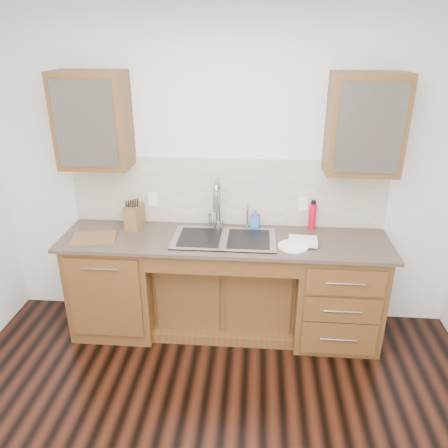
# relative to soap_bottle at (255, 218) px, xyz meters

# --- Properties ---
(wall_back) EXTENTS (4.00, 0.10, 2.70)m
(wall_back) POSITION_rel_soap_bottle_xyz_m (-0.25, 0.12, 0.36)
(wall_back) COLOR white
(wall_back) RESTS_ON ground
(base_cabinet_left) EXTENTS (0.70, 0.62, 0.88)m
(base_cabinet_left) POSITION_rel_soap_bottle_xyz_m (-1.20, -0.24, -0.55)
(base_cabinet_left) COLOR #593014
(base_cabinet_left) RESTS_ON ground
(base_cabinet_center) EXTENTS (1.20, 0.44, 0.70)m
(base_cabinet_center) POSITION_rel_soap_bottle_xyz_m (-0.25, -0.15, -0.64)
(base_cabinet_center) COLOR #593014
(base_cabinet_center) RESTS_ON ground
(base_cabinet_right) EXTENTS (0.70, 0.62, 0.88)m
(base_cabinet_right) POSITION_rel_soap_bottle_xyz_m (0.70, -0.24, -0.55)
(base_cabinet_right) COLOR #593014
(base_cabinet_right) RESTS_ON ground
(countertop) EXTENTS (2.70, 0.65, 0.03)m
(countertop) POSITION_rel_soap_bottle_xyz_m (-0.25, -0.26, -0.09)
(countertop) COLOR #84705B
(countertop) RESTS_ON base_cabinet_left
(backsplash) EXTENTS (2.70, 0.02, 0.59)m
(backsplash) POSITION_rel_soap_bottle_xyz_m (-0.25, 0.05, 0.22)
(backsplash) COLOR beige
(backsplash) RESTS_ON wall_back
(sink) EXTENTS (0.84, 0.46, 0.19)m
(sink) POSITION_rel_soap_bottle_xyz_m (-0.25, -0.27, -0.16)
(sink) COLOR #9E9EA5
(sink) RESTS_ON countertop
(faucet) EXTENTS (0.04, 0.04, 0.40)m
(faucet) POSITION_rel_soap_bottle_xyz_m (-0.32, -0.04, 0.12)
(faucet) COLOR #999993
(faucet) RESTS_ON countertop
(filter_tap) EXTENTS (0.02, 0.02, 0.24)m
(filter_tap) POSITION_rel_soap_bottle_xyz_m (-0.07, -0.03, 0.04)
(filter_tap) COLOR #999993
(filter_tap) RESTS_ON countertop
(upper_cabinet_left) EXTENTS (0.55, 0.34, 0.75)m
(upper_cabinet_left) POSITION_rel_soap_bottle_xyz_m (-1.30, -0.10, 0.84)
(upper_cabinet_left) COLOR #593014
(upper_cabinet_left) RESTS_ON wall_back
(upper_cabinet_right) EXTENTS (0.55, 0.34, 0.75)m
(upper_cabinet_right) POSITION_rel_soap_bottle_xyz_m (0.80, -0.10, 0.84)
(upper_cabinet_right) COLOR #593014
(upper_cabinet_right) RESTS_ON wall_back
(outlet_left) EXTENTS (0.08, 0.01, 0.12)m
(outlet_left) POSITION_rel_soap_bottle_xyz_m (-0.90, 0.04, 0.13)
(outlet_left) COLOR white
(outlet_left) RESTS_ON backsplash
(outlet_right) EXTENTS (0.08, 0.01, 0.12)m
(outlet_right) POSITION_rel_soap_bottle_xyz_m (0.40, 0.04, 0.13)
(outlet_right) COLOR white
(outlet_right) RESTS_ON backsplash
(soap_bottle) EXTENTS (0.08, 0.08, 0.16)m
(soap_bottle) POSITION_rel_soap_bottle_xyz_m (0.00, 0.00, 0.00)
(soap_bottle) COLOR blue
(soap_bottle) RESTS_ON countertop
(water_bottle) EXTENTS (0.07, 0.07, 0.23)m
(water_bottle) POSITION_rel_soap_bottle_xyz_m (0.49, -0.00, 0.03)
(water_bottle) COLOR red
(water_bottle) RESTS_ON countertop
(plate) EXTENTS (0.28, 0.28, 0.01)m
(plate) POSITION_rel_soap_bottle_xyz_m (0.31, -0.37, -0.07)
(plate) COLOR white
(plate) RESTS_ON countertop
(dish_towel) EXTENTS (0.23, 0.17, 0.04)m
(dish_towel) POSITION_rel_soap_bottle_xyz_m (0.38, -0.33, -0.05)
(dish_towel) COLOR white
(dish_towel) RESTS_ON plate
(knife_block) EXTENTS (0.14, 0.20, 0.21)m
(knife_block) POSITION_rel_soap_bottle_xyz_m (-1.03, -0.11, 0.03)
(knife_block) COLOR olive
(knife_block) RESTS_ON countertop
(cutting_board) EXTENTS (0.39, 0.31, 0.02)m
(cutting_board) POSITION_rel_soap_bottle_xyz_m (-1.31, -0.36, -0.07)
(cutting_board) COLOR #965832
(cutting_board) RESTS_ON countertop
(cup_left_a) EXTENTS (0.15, 0.15, 0.11)m
(cup_left_a) POSITION_rel_soap_bottle_xyz_m (-1.45, -0.10, 0.79)
(cup_left_a) COLOR white
(cup_left_a) RESTS_ON upper_cabinet_left
(cup_left_b) EXTENTS (0.13, 0.13, 0.09)m
(cup_left_b) POSITION_rel_soap_bottle_xyz_m (-1.25, -0.10, 0.78)
(cup_left_b) COLOR silver
(cup_left_b) RESTS_ON upper_cabinet_left
(cup_right_a) EXTENTS (0.15, 0.15, 0.09)m
(cup_right_a) POSITION_rel_soap_bottle_xyz_m (0.75, -0.10, 0.78)
(cup_right_a) COLOR silver
(cup_right_a) RESTS_ON upper_cabinet_right
(cup_right_b) EXTENTS (0.13, 0.13, 0.10)m
(cup_right_b) POSITION_rel_soap_bottle_xyz_m (0.86, -0.10, 0.79)
(cup_right_b) COLOR white
(cup_right_b) RESTS_ON upper_cabinet_right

